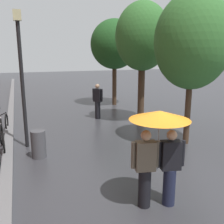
{
  "coord_description": "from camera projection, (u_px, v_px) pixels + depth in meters",
  "views": [
    {
      "loc": [
        -2.75,
        -4.48,
        3.13
      ],
      "look_at": [
        -0.08,
        2.69,
        1.35
      ],
      "focal_mm": 40.83,
      "sensor_mm": 36.0,
      "label": 1
    }
  ],
  "objects": [
    {
      "name": "litter_bin",
      "position": [
        39.0,
        144.0,
        7.73
      ],
      "size": [
        0.44,
        0.44,
        0.85
      ],
      "primitive_type": "cylinder",
      "color": "#4C4C51",
      "rests_on": "ground"
    },
    {
      "name": "street_lamp_post",
      "position": [
        21.0,
        71.0,
        8.13
      ],
      "size": [
        0.24,
        0.24,
        4.41
      ],
      "color": "black",
      "rests_on": "ground"
    },
    {
      "name": "street_tree_1",
      "position": [
        143.0,
        37.0,
        11.21
      ],
      "size": [
        2.42,
        2.42,
        5.34
      ],
      "color": "#473323",
      "rests_on": "ground"
    },
    {
      "name": "ground_plane",
      "position": [
        157.0,
        195.0,
        5.73
      ],
      "size": [
        80.0,
        80.0,
        0.0
      ],
      "primitive_type": "plane",
      "color": "#38383D"
    },
    {
      "name": "kerb_strip",
      "position": [
        11.0,
        111.0,
        13.76
      ],
      "size": [
        0.3,
        36.0,
        0.12
      ],
      "primitive_type": "cube",
      "color": "slate",
      "rests_on": "ground"
    },
    {
      "name": "street_tree_0",
      "position": [
        192.0,
        42.0,
        8.27
      ],
      "size": [
        2.5,
        2.5,
        5.06
      ],
      "color": "#473323",
      "rests_on": "ground"
    },
    {
      "name": "street_tree_2",
      "position": [
        114.0,
        45.0,
        14.99
      ],
      "size": [
        2.82,
        2.82,
        5.08
      ],
      "color": "#473323",
      "rests_on": "ground"
    },
    {
      "name": "pedestrian_walking_midground",
      "position": [
        98.0,
        101.0,
        12.25
      ],
      "size": [
        0.41,
        0.49,
        1.69
      ],
      "color": "black",
      "rests_on": "ground"
    },
    {
      "name": "couple_under_umbrella",
      "position": [
        159.0,
        142.0,
        5.07
      ],
      "size": [
        1.21,
        1.21,
        2.04
      ],
      "color": "black",
      "rests_on": "ground"
    }
  ]
}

